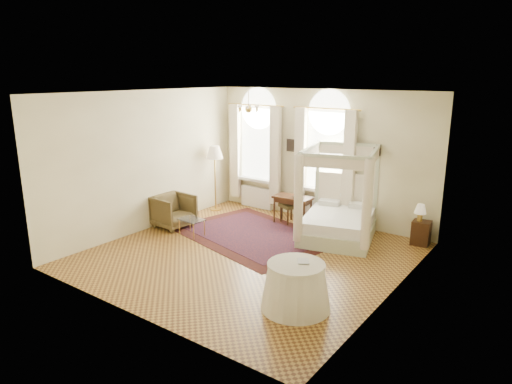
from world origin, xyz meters
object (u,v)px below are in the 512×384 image
(writing_desk, at_px, (293,200))
(armchair, at_px, (173,211))
(side_table, at_px, (296,286))
(canopy_bed, at_px, (338,219))
(stool, at_px, (290,207))
(nightstand, at_px, (421,233))
(coffee_table, at_px, (192,221))
(floor_lamp, at_px, (215,156))

(writing_desk, height_order, armchair, armchair)
(armchair, bearing_deg, writing_desk, -45.76)
(writing_desk, bearing_deg, armchair, -139.45)
(armchair, bearing_deg, side_table, -106.84)
(side_table, bearing_deg, canopy_bed, 104.83)
(canopy_bed, bearing_deg, stool, 166.73)
(stool, relative_size, armchair, 0.64)
(nightstand, relative_size, armchair, 0.61)
(writing_desk, bearing_deg, coffee_table, -124.57)
(floor_lamp, height_order, side_table, floor_lamp)
(stool, bearing_deg, coffee_table, -121.99)
(canopy_bed, bearing_deg, side_table, -75.17)
(nightstand, height_order, stool, nightstand)
(stool, bearing_deg, nightstand, 7.10)
(writing_desk, relative_size, floor_lamp, 0.54)
(stool, xyz_separation_m, coffee_table, (-1.34, -2.14, -0.05))
(canopy_bed, bearing_deg, writing_desk, 167.40)
(armchair, height_order, side_table, armchair)
(writing_desk, relative_size, coffee_table, 1.57)
(stool, distance_m, armchair, 2.89)
(coffee_table, height_order, floor_lamp, floor_lamp)
(armchair, bearing_deg, canopy_bed, -62.59)
(armchair, height_order, coffee_table, armchair)
(coffee_table, bearing_deg, canopy_bed, 32.08)
(writing_desk, relative_size, side_table, 0.86)
(writing_desk, bearing_deg, side_table, -57.74)
(writing_desk, bearing_deg, canopy_bed, -12.60)
(coffee_table, bearing_deg, side_table, -21.97)
(coffee_table, relative_size, floor_lamp, 0.35)
(stool, bearing_deg, canopy_bed, -13.27)
(side_table, bearing_deg, coffee_table, 158.03)
(writing_desk, bearing_deg, floor_lamp, -175.16)
(canopy_bed, height_order, coffee_table, canopy_bed)
(nightstand, relative_size, side_table, 0.48)
(floor_lamp, xyz_separation_m, side_table, (4.63, -3.40, -1.14))
(stool, xyz_separation_m, floor_lamp, (-2.25, -0.24, 1.11))
(stool, distance_m, side_table, 4.35)
(nightstand, xyz_separation_m, writing_desk, (-3.04, -0.43, 0.34))
(nightstand, xyz_separation_m, coffee_table, (-4.49, -2.53, 0.09))
(nightstand, xyz_separation_m, stool, (-3.15, -0.39, 0.14))
(coffee_table, bearing_deg, nightstand, 29.46)
(stool, distance_m, floor_lamp, 2.52)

